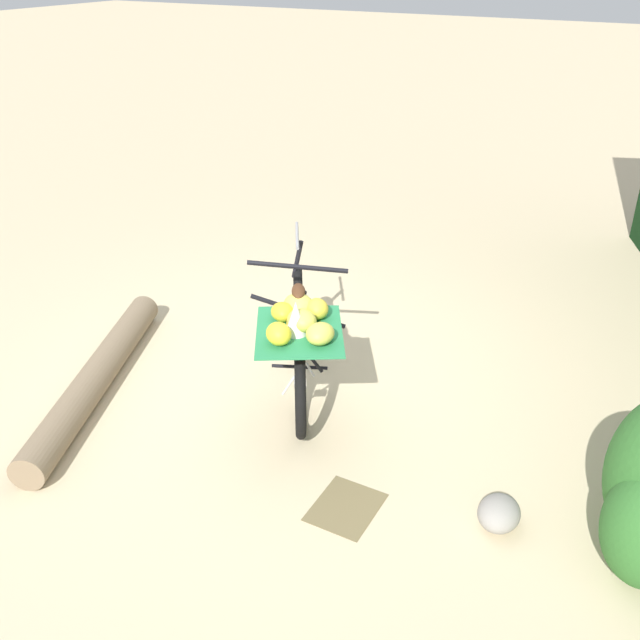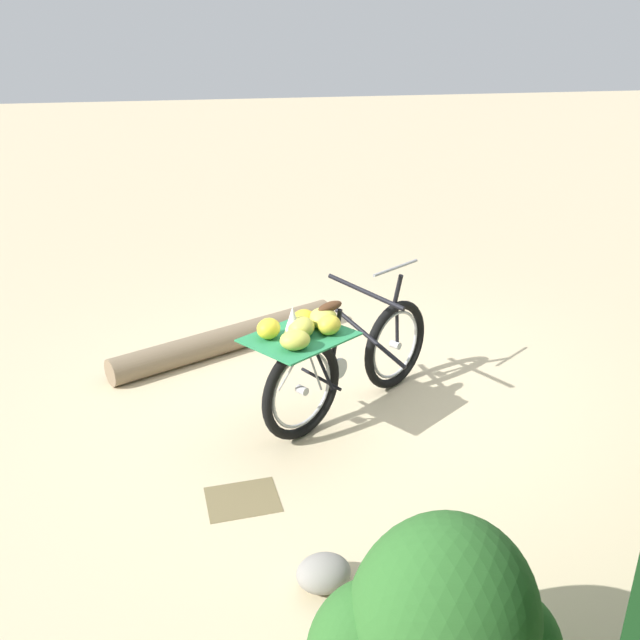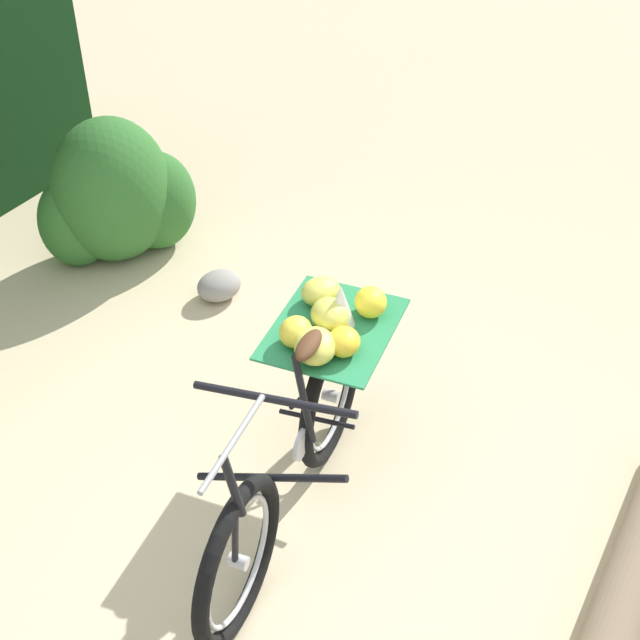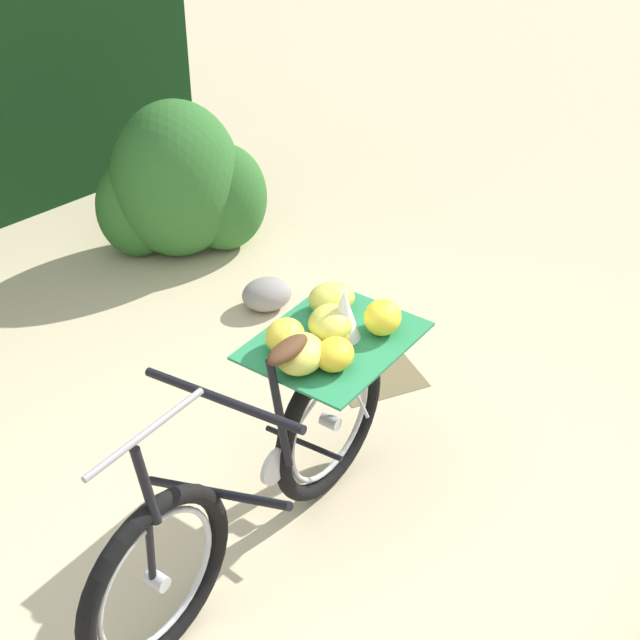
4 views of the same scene
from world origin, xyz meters
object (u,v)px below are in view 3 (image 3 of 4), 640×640
(fallen_log, at_px, (619,613))
(bicycle, at_px, (302,423))
(path_stone, at_px, (219,286))
(shrub_cluster, at_px, (116,198))

(fallen_log, bearing_deg, bicycle, -65.63)
(bicycle, xyz_separation_m, fallen_log, (-0.62, 1.37, -0.40))
(bicycle, xyz_separation_m, path_stone, (-0.56, -1.63, -0.43))
(bicycle, distance_m, shrub_cluster, 2.46)
(bicycle, bearing_deg, shrub_cluster, -128.40)
(fallen_log, relative_size, path_stone, 7.79)
(bicycle, relative_size, shrub_cluster, 1.64)
(shrub_cluster, bearing_deg, bicycle, 82.51)
(path_stone, bearing_deg, shrub_cluster, -73.40)
(shrub_cluster, xyz_separation_m, path_stone, (-0.24, 0.81, -0.34))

